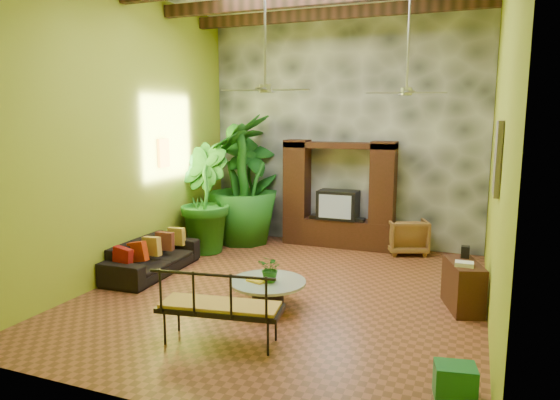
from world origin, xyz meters
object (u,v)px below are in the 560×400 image
at_px(side_console, 463,286).
at_px(ceiling_fan_front, 265,74).
at_px(sofa, 152,257).
at_px(wicker_armchair, 406,236).
at_px(coffee_table, 268,290).
at_px(tall_plant_b, 203,198).
at_px(tall_plant_c, 243,180).
at_px(iron_bench, 217,304).
at_px(green_bin, 455,382).
at_px(ceiling_fan_back, 407,79).
at_px(entertainment_center, 338,202).
at_px(tall_plant_a, 250,185).

bearing_deg(side_console, ceiling_fan_front, 175.41).
xyz_separation_m(sofa, side_console, (5.27, 0.22, 0.05)).
bearing_deg(wicker_armchair, coffee_table, 47.53).
xyz_separation_m(tall_plant_b, coffee_table, (2.47, -2.40, -0.88)).
bearing_deg(tall_plant_c, coffee_table, -59.12).
height_order(sofa, tall_plant_c, tall_plant_c).
height_order(iron_bench, green_bin, iron_bench).
distance_m(sofa, coffee_table, 2.67).
xyz_separation_m(side_console, green_bin, (0.00, -2.53, -0.18)).
height_order(coffee_table, iron_bench, iron_bench).
bearing_deg(iron_bench, tall_plant_b, 113.34).
relative_size(ceiling_fan_back, wicker_armchair, 2.32).
relative_size(wicker_armchair, coffee_table, 0.71).
bearing_deg(iron_bench, sofa, 130.54).
bearing_deg(ceiling_fan_back, tall_plant_b, 173.04).
height_order(ceiling_fan_front, coffee_table, ceiling_fan_front).
bearing_deg(green_bin, ceiling_fan_front, 146.66).
bearing_deg(wicker_armchair, entertainment_center, -22.20).
height_order(coffee_table, side_console, side_console).
height_order(entertainment_center, ceiling_fan_front, ceiling_fan_front).
xyz_separation_m(coffee_table, green_bin, (2.70, -1.57, -0.08)).
height_order(sofa, side_console, side_console).
xyz_separation_m(ceiling_fan_front, tall_plant_b, (-2.32, 2.10, -2.27)).
xyz_separation_m(ceiling_fan_front, coffee_table, (0.15, -0.30, -3.15)).
height_order(entertainment_center, coffee_table, entertainment_center).
bearing_deg(tall_plant_a, coffee_table, -61.93).
distance_m(entertainment_center, ceiling_fan_front, 4.30).
xyz_separation_m(entertainment_center, tall_plant_b, (-2.52, -1.43, 0.17)).
relative_size(tall_plant_c, green_bin, 7.12).
bearing_deg(tall_plant_b, ceiling_fan_front, -42.22).
distance_m(ceiling_fan_back, wicker_armchair, 3.58).
relative_size(tall_plant_b, tall_plant_c, 0.79).
relative_size(entertainment_center, tall_plant_a, 0.97).
relative_size(side_console, green_bin, 2.23).
bearing_deg(ceiling_fan_front, side_console, 12.90).
bearing_deg(ceiling_fan_back, sofa, -164.56).
bearing_deg(tall_plant_c, iron_bench, -67.90).
distance_m(ceiling_fan_front, wicker_armchair, 4.92).
distance_m(sofa, tall_plant_c, 2.92).
relative_size(entertainment_center, tall_plant_b, 1.06).
bearing_deg(green_bin, ceiling_fan_back, 106.81).
distance_m(entertainment_center, wicker_armchair, 1.59).
distance_m(ceiling_fan_front, green_bin, 4.70).
xyz_separation_m(ceiling_fan_front, tall_plant_c, (-1.87, 3.07, -1.98)).
bearing_deg(tall_plant_b, green_bin, -37.59).
xyz_separation_m(tall_plant_c, green_bin, (4.72, -4.95, -1.25)).
distance_m(entertainment_center, tall_plant_c, 2.17).
relative_size(ceiling_fan_front, tall_plant_b, 0.82).
bearing_deg(sofa, wicker_armchair, -55.69).
xyz_separation_m(tall_plant_b, iron_bench, (2.39, -3.80, -0.60)).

